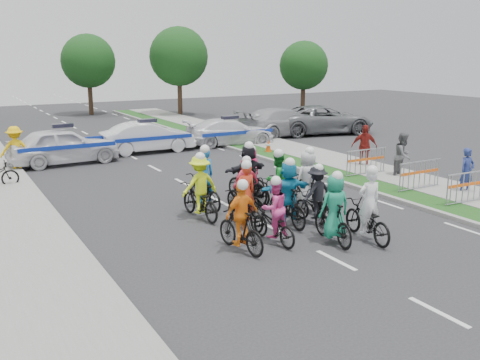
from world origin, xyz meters
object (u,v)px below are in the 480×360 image
rider_2 (274,218)px  police_car_1 (148,137)px  police_car_2 (230,132)px  cone_1 (268,147)px  rider_8 (276,189)px  police_car_0 (64,146)px  rider_12 (204,187)px  barrier_0 (469,189)px  rider_0 (367,215)px  cone_0 (287,170)px  rider_9 (245,192)px  rider_5 (288,197)px  marshal_hiviz (16,149)px  barrier_1 (420,176)px  tree_2 (304,66)px  tree_4 (88,61)px  rider_11 (248,177)px  rider_3 (241,224)px  barrier_2 (366,163)px  rider_10 (200,193)px  tree_1 (179,57)px  spectator_0 (467,171)px  civilian_suv (323,120)px  spectator_1 (403,156)px  rider_13 (251,175)px  spectator_2 (364,146)px  rider_7 (307,187)px  civilian_sedan (282,122)px  rider_1 (334,215)px

rider_2 → police_car_1: bearing=-100.7°
police_car_2 → cone_1: size_ratio=6.88×
rider_8 → police_car_0: rider_8 is taller
rider_12 → barrier_0: bearing=149.0°
rider_0 → cone_0: 7.16m
rider_9 → police_car_0: bearing=-83.2°
rider_5 → marshal_hiviz: (-5.65, 11.57, 0.11)m
police_car_1 → cone_1: bearing=-122.7°
barrier_1 → tree_2: tree_2 is taller
police_car_2 → tree_4: (-2.68, 18.33, 3.49)m
rider_0 → police_car_0: 14.89m
rider_11 → police_car_2: rider_11 is taller
rider_3 → barrier_2: bearing=-159.0°
rider_10 → police_car_2: 13.11m
rider_0 → tree_1: size_ratio=0.30×
rider_5 → barrier_0: 6.32m
rider_12 → police_car_1: bearing=-103.2°
rider_2 → rider_3: (-1.03, -0.12, 0.05)m
rider_8 → marshal_hiviz: rider_8 is taller
rider_2 → rider_9: rider_9 is taller
rider_8 → spectator_0: (6.91, -1.48, 0.08)m
civilian_suv → tree_2: size_ratio=1.07×
police_car_2 → barrier_2: bearing=-164.5°
rider_5 → police_car_0: size_ratio=0.42×
barrier_2 → tree_2: (11.30, 19.68, 3.27)m
spectator_1 → barrier_1: (-1.11, -1.87, -0.34)m
rider_12 → rider_13: bearing=-164.8°
rider_9 → rider_0: bearing=106.3°
spectator_1 → tree_1: 24.84m
civilian_suv → tree_4: (-9.56, 17.50, 3.33)m
rider_10 → tree_2: tree_2 is taller
civilian_suv → barrier_2: (-5.86, -10.18, -0.30)m
spectator_2 → rider_10: bearing=-128.0°
civilian_suv → cone_1: size_ratio=8.82×
cone_0 → cone_1: size_ratio=1.00×
rider_2 → barrier_1: bearing=-169.6°
rider_9 → barrier_1: rider_9 is taller
civilian_suv → spectator_1: spectator_1 is taller
rider_12 → cone_0: rider_12 is taller
rider_9 → rider_13: rider_9 is taller
rider_7 → civilian_sedan: (8.00, 13.25, 0.04)m
spectator_2 → marshal_hiviz: (-13.01, 6.62, 0.01)m
rider_12 → cone_1: bearing=-137.5°
rider_3 → rider_11: 4.43m
rider_7 → cone_0: (1.95, 3.93, -0.45)m
cone_0 → tree_4: size_ratio=0.11×
rider_1 → civilian_suv: rider_1 is taller
civilian_sedan → barrier_2: (-3.13, -10.58, -0.27)m
rider_0 → rider_9: size_ratio=1.12×
rider_0 → rider_10: 4.89m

